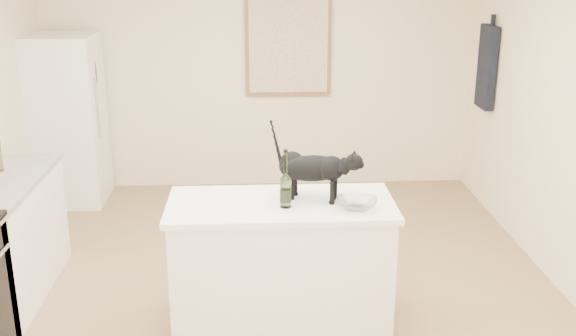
{
  "coord_description": "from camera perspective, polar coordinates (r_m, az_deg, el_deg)",
  "views": [
    {
      "loc": [
        -0.07,
        -4.36,
        2.49
      ],
      "look_at": [
        0.15,
        -0.15,
        1.12
      ],
      "focal_mm": 42.2,
      "sensor_mm": 36.0,
      "label": 1
    }
  ],
  "objects": [
    {
      "name": "left_cabinets",
      "position": [
        5.44,
        -23.08,
        -5.81
      ],
      "size": [
        0.6,
        1.4,
        0.86
      ],
      "primitive_type": "cube",
      "color": "white",
      "rests_on": "floor"
    },
    {
      "name": "wine_bottle",
      "position": [
        4.32,
        -0.21,
        -1.21
      ],
      "size": [
        0.09,
        0.09,
        0.34
      ],
      "primitive_type": "cylinder",
      "rotation": [
        0.0,
        0.0,
        -0.35
      ],
      "color": "#325321",
      "rests_on": "island_top"
    },
    {
      "name": "artwork_canvas",
      "position": [
        7.14,
        0.03,
        10.43
      ],
      "size": [
        0.82,
        0.0,
        1.02
      ],
      "primitive_type": "cube",
      "color": "beige",
      "rests_on": "wall_back"
    },
    {
      "name": "floor",
      "position": [
        5.02,
        -1.83,
        -11.73
      ],
      "size": [
        5.5,
        5.5,
        0.0
      ],
      "primitive_type": "plane",
      "color": "#93714E",
      "rests_on": "ground"
    },
    {
      "name": "black_cat",
      "position": [
        4.45,
        2.05,
        -0.31
      ],
      "size": [
        0.58,
        0.35,
        0.39
      ],
      "primitive_type": null,
      "rotation": [
        0.0,
        0.0,
        -0.37
      ],
      "color": "black",
      "rests_on": "island_top"
    },
    {
      "name": "artwork_frame",
      "position": [
        7.15,
        0.03,
        10.44
      ],
      "size": [
        0.9,
        0.03,
        1.1
      ],
      "primitive_type": "cube",
      "color": "brown",
      "rests_on": "wall_back"
    },
    {
      "name": "island_base",
      "position": [
        4.65,
        -0.59,
        -8.32
      ],
      "size": [
        1.44,
        0.67,
        0.86
      ],
      "primitive_type": "cube",
      "color": "white",
      "rests_on": "floor"
    },
    {
      "name": "glass_bowl",
      "position": [
        4.37,
        5.77,
        -3.01
      ],
      "size": [
        0.32,
        0.32,
        0.06
      ],
      "primitive_type": "imported",
      "rotation": [
        0.0,
        0.0,
        -0.23
      ],
      "color": "silver",
      "rests_on": "island_top"
    },
    {
      "name": "hanging_garment",
      "position": [
        6.89,
        16.41,
        8.16
      ],
      "size": [
        0.08,
        0.34,
        0.8
      ],
      "primitive_type": "cube",
      "color": "black",
      "rests_on": "wall_right"
    },
    {
      "name": "fridge",
      "position": [
        7.16,
        -18.14,
        3.86
      ],
      "size": [
        0.68,
        0.68,
        1.7
      ],
      "primitive_type": "cube",
      "color": "white",
      "rests_on": "floor"
    },
    {
      "name": "island_top",
      "position": [
        4.47,
        -0.61,
        -3.14
      ],
      "size": [
        1.5,
        0.7,
        0.04
      ],
      "primitive_type": "cube",
      "color": "white",
      "rests_on": "island_base"
    },
    {
      "name": "fridge_paper",
      "position": [
        6.99,
        -15.75,
        7.8
      ],
      "size": [
        0.03,
        0.15,
        0.19
      ],
      "primitive_type": "cube",
      "rotation": [
        0.0,
        0.0,
        0.15
      ],
      "color": "white",
      "rests_on": "fridge"
    },
    {
      "name": "wall_back",
      "position": [
        7.21,
        -2.39,
        8.48
      ],
      "size": [
        4.5,
        0.0,
        4.5
      ],
      "primitive_type": "plane",
      "rotation": [
        1.57,
        0.0,
        0.0
      ],
      "color": "beige",
      "rests_on": "ground"
    }
  ]
}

